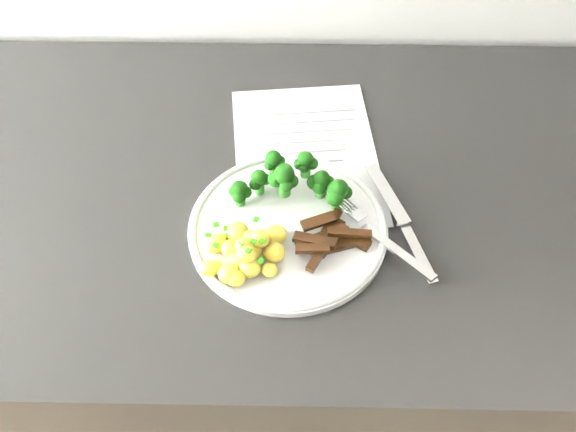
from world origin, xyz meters
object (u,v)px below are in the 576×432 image
plate (288,227)px  counter (331,352)px  knife (408,235)px  recipe_paper (306,154)px  beef_strips (332,239)px  fork (383,238)px  potatoes (243,251)px  broccoli (294,180)px

plate → counter: bearing=40.4°
knife → recipe_paper: bearing=131.3°
beef_strips → fork: beef_strips is taller
potatoes → recipe_paper: bearing=67.7°
recipe_paper → plate: plate is taller
counter → knife: knife is taller
recipe_paper → knife: knife is taller
beef_strips → counter: bearing=74.4°
beef_strips → knife: size_ratio=0.53×
broccoli → potatoes: 0.12m
plate → recipe_paper: bearing=80.6°
counter → beef_strips: beef_strips is taller
plate → beef_strips: beef_strips is taller
knife → plate: bearing=176.0°
potatoes → beef_strips: 0.11m
plate → knife: bearing=-4.0°
fork → plate: bearing=169.1°
knife → potatoes: bearing=-169.1°
potatoes → plate: bearing=42.9°
recipe_paper → plate: 0.14m
knife → counter: bearing=131.7°
counter → fork: (0.04, -0.09, 0.48)m
fork → knife: bearing=20.3°
counter → beef_strips: 0.49m
fork → knife: (0.03, 0.01, -0.01)m
broccoli → fork: broccoli is taller
recipe_paper → broccoli: (-0.02, -0.08, 0.04)m
counter → potatoes: bearing=-138.6°
counter → recipe_paper: 0.47m
plate → fork: (0.12, -0.02, 0.01)m
plate → potatoes: 0.07m
broccoli → knife: bearing=-23.3°
fork → knife: fork is taller
knife → beef_strips: bearing=-171.5°
plate → beef_strips: bearing=-24.7°
recipe_paper → broccoli: broccoli is taller
potatoes → knife: size_ratio=0.54×
counter → knife: 0.48m
potatoes → beef_strips: size_ratio=1.01×
plate → fork: fork is taller
potatoes → knife: bearing=10.9°
beef_strips → knife: (0.10, 0.01, -0.01)m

